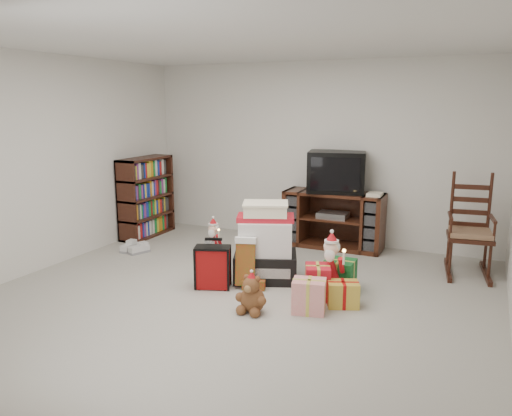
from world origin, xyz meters
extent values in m
cube|color=#A6A298|center=(0.00, 0.00, -0.01)|extent=(5.00, 5.00, 0.01)
cube|color=silver|center=(0.00, 0.00, 2.50)|extent=(5.00, 5.00, 0.01)
cube|color=silver|center=(0.00, 2.50, 1.25)|extent=(5.00, 0.01, 2.50)
cube|color=silver|center=(0.00, -2.50, 1.25)|extent=(5.00, 0.01, 2.50)
cube|color=silver|center=(-2.50, 0.00, 1.25)|extent=(0.01, 5.00, 2.50)
cube|color=#461F14|center=(0.36, 2.23, 0.38)|extent=(1.34, 0.49, 0.76)
cube|color=#B4B4B6|center=(0.36, 2.20, 0.45)|extent=(0.40, 0.29, 0.08)
cube|color=#3A180F|center=(-2.31, 1.66, 0.58)|extent=(0.32, 0.95, 1.16)
cube|color=#3A180F|center=(2.08, 1.81, 0.44)|extent=(0.54, 0.52, 0.05)
cube|color=#9A7454|center=(2.08, 1.81, 0.49)|extent=(0.50, 0.48, 0.06)
cube|color=#3A180F|center=(2.08, 2.02, 0.83)|extent=(0.41, 0.11, 0.74)
cube|color=#3A180F|center=(2.08, 1.81, 0.03)|extent=(0.58, 0.85, 0.06)
cube|color=black|center=(0.05, 0.66, 0.15)|extent=(0.82, 0.71, 0.31)
cube|color=silver|center=(0.05, 0.66, 0.49)|extent=(0.69, 0.62, 0.37)
cube|color=red|center=(0.05, 0.66, 0.71)|extent=(0.69, 0.54, 0.05)
cube|color=#F1E5C5|center=(0.05, 0.66, 0.80)|extent=(0.56, 0.50, 0.12)
cube|color=#9C1111|center=(-0.35, 0.18, 0.23)|extent=(0.39, 0.30, 0.46)
cube|color=black|center=(-0.35, 0.26, 0.52)|extent=(0.18, 0.09, 0.03)
ellipsoid|color=brown|center=(0.30, -0.20, 0.12)|extent=(0.24, 0.21, 0.25)
sphere|color=brown|center=(0.30, -0.23, 0.27)|extent=(0.16, 0.16, 0.16)
cone|color=#B11319|center=(0.84, 0.50, 0.22)|extent=(0.31, 0.31, 0.45)
sphere|color=beige|center=(0.84, 0.50, 0.50)|extent=(0.15, 0.15, 0.15)
cone|color=#B11319|center=(0.84, 0.50, 0.62)|extent=(0.13, 0.13, 0.11)
cylinder|color=silver|center=(1.00, 0.38, 0.46)|extent=(0.02, 0.02, 0.13)
cone|color=#B11319|center=(-0.81, 1.00, 0.18)|extent=(0.26, 0.26, 0.37)
sphere|color=beige|center=(-0.81, 1.00, 0.41)|extent=(0.13, 0.13, 0.13)
cone|color=#B11319|center=(-0.81, 1.00, 0.51)|extent=(0.11, 0.11, 0.09)
cylinder|color=silver|center=(-0.68, 0.90, 0.38)|extent=(0.02, 0.02, 0.11)
cube|color=silver|center=(-2.04, 0.88, 0.05)|extent=(0.14, 0.28, 0.10)
cube|color=silver|center=(-1.86, 0.88, 0.05)|extent=(0.21, 0.30, 0.10)
cube|color=red|center=(0.73, 0.43, 0.13)|extent=(0.27, 0.27, 0.27)
cube|color=#1C702E|center=(0.94, 0.69, 0.13)|extent=(0.27, 0.27, 0.27)
cube|color=gold|center=(0.99, 0.27, 0.13)|extent=(0.27, 0.27, 0.27)
cube|color=white|center=(0.68, 0.06, 0.13)|extent=(0.27, 0.27, 0.27)
cube|color=black|center=(0.38, 2.27, 1.03)|extent=(0.84, 0.67, 0.55)
cube|color=black|center=(0.38, 2.00, 1.03)|extent=(0.62, 0.16, 0.44)
camera|label=1|loc=(2.18, -4.19, 1.93)|focal=35.00mm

